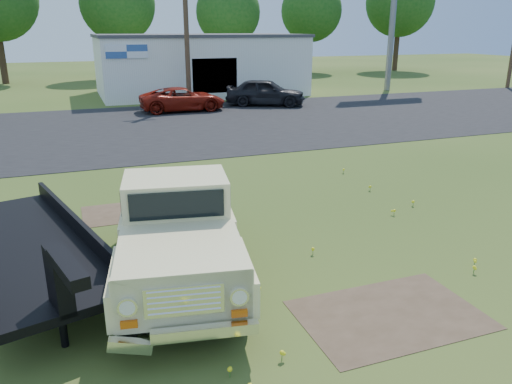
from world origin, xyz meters
The scene contains 14 objects.
ground centered at (0.00, 0.00, 0.00)m, with size 140.00×140.00×0.00m, color #2E4817.
asphalt_lot centered at (0.00, 15.00, 0.00)m, with size 90.00×14.00×0.02m, color black.
dirt_patch_a centered at (1.50, -3.00, 0.00)m, with size 3.00×2.00×0.01m, color #4C3A28.
dirt_patch_b centered at (-2.00, 3.50, 0.00)m, with size 2.20×1.60×0.01m, color #4C3A28.
commercial_building centered at (6.00, 26.99, 2.10)m, with size 14.20×8.20×4.15m.
utility_pole_mid centered at (4.00, 22.00, 4.60)m, with size 1.60×0.30×9.00m.
treeline_d centered at (2.00, 40.50, 6.62)m, with size 6.72×6.72×10.00m.
treeline_e centered at (12.00, 39.00, 5.98)m, with size 6.08×6.08×9.04m.
treeline_f centered at (22.00, 41.50, 6.30)m, with size 6.40×6.40×9.52m.
treeline_g centered at (32.00, 40.00, 7.25)m, with size 7.36×7.36×10.95m.
vintage_pickup_truck centered at (-1.48, -0.52, 1.01)m, with size 2.17×5.59×2.03m, color beige, non-canonical shape.
flatbed_trailer centered at (-4.15, 0.26, 0.85)m, with size 2.08×6.23×1.70m, color black, non-canonical shape.
red_pickup centered at (3.01, 19.37, 0.67)m, with size 2.22×4.81×1.34m, color maroon.
dark_sedan centered at (8.22, 19.70, 0.81)m, with size 1.92×4.76×1.62m, color black.
Camera 1 is at (-3.09, -8.97, 4.51)m, focal length 35.00 mm.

